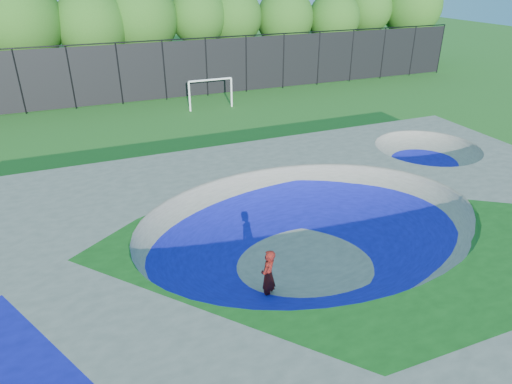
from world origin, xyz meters
TOP-DOWN VIEW (x-y plane):
  - ground at (0.00, 0.00)m, footprint 120.00×120.00m
  - skate_deck at (0.00, 0.00)m, footprint 22.00×14.00m
  - skater at (-2.03, -1.34)m, footprint 0.69×0.67m
  - skateboard at (-2.03, -1.34)m, footprint 0.72×0.69m
  - soccer_goal at (2.22, 17.60)m, footprint 2.95×0.12m
  - fence at (0.00, 21.00)m, footprint 48.09×0.09m
  - treeline at (-1.64, 26.46)m, footprint 53.31×6.79m

SIDE VIEW (x-z plane):
  - ground at x=0.00m, z-range 0.00..0.00m
  - skateboard at x=-2.03m, z-range 0.00..0.05m
  - skate_deck at x=0.00m, z-range 0.00..1.50m
  - skater at x=-2.03m, z-range 0.00..1.60m
  - soccer_goal at x=2.22m, z-range 0.37..2.32m
  - fence at x=0.00m, z-range 0.08..4.12m
  - treeline at x=-1.64m, z-range 0.66..9.26m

